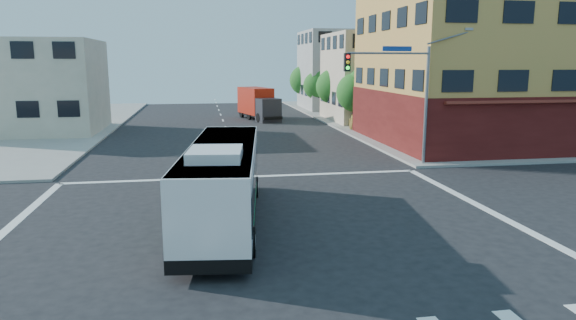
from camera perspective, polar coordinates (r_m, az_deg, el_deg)
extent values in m
plane|color=black|center=(18.76, -2.24, -8.22)|extent=(120.00, 120.00, 0.00)
cube|color=gray|center=(64.72, 25.64, 4.44)|extent=(50.00, 50.00, 0.15)
cube|color=#B78E41|center=(42.40, 22.48, 11.24)|extent=(18.00, 15.00, 14.00)
cube|color=#5B1714|center=(42.59, 21.99, 4.52)|extent=(18.09, 15.08, 4.00)
cube|color=maroon|center=(36.63, 27.95, 5.65)|extent=(16.00, 1.60, 0.51)
cube|color=#C5B096|center=(55.08, 10.96, 8.98)|extent=(12.00, 10.00, 9.00)
cube|color=#A09F9B|center=(68.36, 6.83, 9.85)|extent=(12.00, 10.00, 10.00)
cube|color=beige|center=(49.87, -27.06, 7.25)|extent=(12.00, 10.00, 8.00)
cylinder|color=slate|center=(31.35, 15.08, 5.68)|extent=(0.18, 0.18, 7.00)
cylinder|color=slate|center=(30.05, 11.15, 11.56)|extent=(5.01, 0.62, 0.12)
cube|color=black|center=(29.02, 6.58, 10.74)|extent=(0.32, 0.30, 1.00)
sphere|color=#FF0C0C|center=(28.86, 6.69, 11.33)|extent=(0.20, 0.20, 0.20)
sphere|color=yellow|center=(28.86, 6.68, 10.73)|extent=(0.20, 0.20, 0.20)
sphere|color=#19FF33|center=(28.86, 6.67, 10.14)|extent=(0.20, 0.20, 0.20)
cube|color=navy|center=(30.28, 12.04, 12.00)|extent=(1.80, 0.22, 0.28)
cube|color=gray|center=(32.64, 19.40, 13.56)|extent=(0.50, 0.22, 0.14)
cylinder|color=#351E13|center=(47.98, 7.48, 4.60)|extent=(0.28, 0.28, 1.92)
sphere|color=#1A5B1E|center=(47.78, 7.55, 7.46)|extent=(3.60, 3.60, 3.60)
sphere|color=#1A5B1E|center=(47.57, 8.15, 8.52)|extent=(2.52, 2.52, 2.52)
cylinder|color=#351E13|center=(55.63, 5.06, 5.54)|extent=(0.28, 0.28, 1.99)
sphere|color=#1A5B1E|center=(55.46, 5.11, 8.13)|extent=(3.80, 3.80, 3.80)
sphere|color=#1A5B1E|center=(55.23, 5.61, 9.10)|extent=(2.66, 2.66, 2.66)
cylinder|color=#351E13|center=(63.38, 3.23, 6.17)|extent=(0.28, 0.28, 1.89)
sphere|color=#1A5B1E|center=(63.23, 3.25, 8.25)|extent=(3.40, 3.40, 3.40)
sphere|color=#1A5B1E|center=(63.00, 3.68, 9.01)|extent=(2.38, 2.38, 2.38)
cylinder|color=#351E13|center=(71.17, 1.79, 6.75)|extent=(0.28, 0.28, 2.03)
sphere|color=#1A5B1E|center=(71.03, 1.81, 8.86)|extent=(4.00, 4.00, 4.00)
sphere|color=#1A5B1E|center=(70.79, 2.18, 9.66)|extent=(2.80, 2.80, 2.80)
cube|color=black|center=(20.05, -7.13, -5.47)|extent=(3.80, 11.62, 0.43)
cube|color=white|center=(19.76, -7.21, -2.24)|extent=(3.79, 11.59, 2.70)
cube|color=black|center=(19.72, -7.22, -1.77)|extent=(3.79, 11.26, 1.19)
cube|color=black|center=(25.25, -6.22, 0.82)|extent=(2.22, 0.33, 1.28)
cube|color=#E5590C|center=(25.13, -6.26, 2.96)|extent=(1.81, 0.27, 0.27)
cube|color=white|center=(19.51, -7.30, 1.47)|extent=(3.71, 11.36, 0.11)
cube|color=white|center=(16.67, -8.09, 0.64)|extent=(1.93, 2.28, 0.34)
cube|color=#08783C|center=(19.61, -10.84, -4.52)|extent=(0.65, 5.18, 0.27)
cube|color=#08783C|center=(19.40, -3.66, -4.51)|extent=(0.65, 5.18, 0.27)
cylinder|color=black|center=(23.67, -9.19, -3.06)|extent=(0.40, 1.01, 0.99)
cylinder|color=#99999E|center=(23.69, -9.51, -3.06)|extent=(0.10, 0.49, 0.49)
cylinder|color=black|center=(23.52, -3.69, -3.03)|extent=(0.40, 1.01, 0.99)
cylinder|color=#99999E|center=(23.51, -3.37, -3.03)|extent=(0.10, 0.49, 0.49)
cylinder|color=black|center=(16.76, -12.01, -9.05)|extent=(0.40, 1.01, 0.99)
cylinder|color=#99999E|center=(16.78, -12.46, -9.05)|extent=(0.10, 0.49, 0.49)
cylinder|color=black|center=(16.54, -4.14, -9.10)|extent=(0.40, 1.01, 0.99)
cylinder|color=#99999E|center=(16.54, -3.67, -9.10)|extent=(0.10, 0.49, 0.49)
cube|color=#222227|center=(52.96, -2.21, 5.54)|extent=(2.62, 2.56, 2.43)
cube|color=black|center=(52.11, -1.83, 5.87)|extent=(1.91, 0.60, 0.93)
cube|color=#A31A0A|center=(56.17, -3.65, 6.60)|extent=(3.57, 5.65, 2.80)
cube|color=black|center=(55.26, -3.20, 5.03)|extent=(3.99, 7.76, 0.28)
cylinder|color=black|center=(52.83, -3.27, 4.70)|extent=(0.50, 0.97, 0.93)
cylinder|color=black|center=(53.59, -1.31, 4.81)|extent=(0.50, 0.97, 0.93)
cylinder|color=black|center=(55.34, -4.32, 4.97)|extent=(0.50, 0.97, 0.93)
cylinder|color=black|center=(56.07, -2.44, 5.07)|extent=(0.50, 0.97, 0.93)
cylinder|color=black|center=(57.52, -5.16, 5.18)|extent=(0.50, 0.97, 0.93)
cylinder|color=black|center=(58.22, -3.34, 5.28)|extent=(0.50, 0.97, 0.93)
imported|color=gold|center=(48.08, 7.75, 4.29)|extent=(2.55, 4.38, 1.40)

